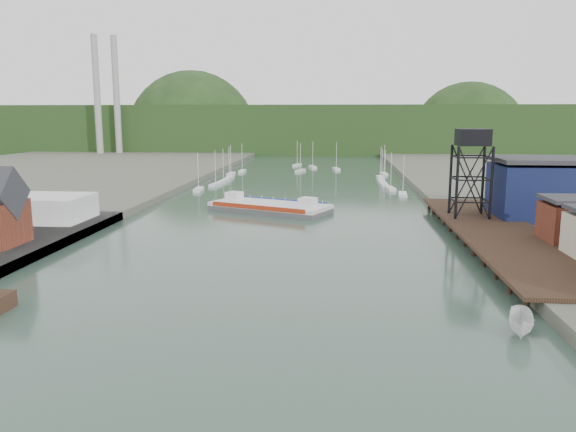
# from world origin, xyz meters

# --- Properties ---
(ground) EXTENTS (600.00, 600.00, 0.00)m
(ground) POSITION_xyz_m (0.00, 0.00, 0.00)
(ground) COLOR #2A4135
(ground) RESTS_ON ground
(east_pier) EXTENTS (14.00, 70.00, 2.45)m
(east_pier) POSITION_xyz_m (37.00, 45.00, 1.90)
(east_pier) COLOR black
(east_pier) RESTS_ON ground
(white_shed) EXTENTS (18.00, 12.00, 4.50)m
(white_shed) POSITION_xyz_m (-44.00, 50.00, 3.85)
(white_shed) COLOR silver
(white_shed) RESTS_ON west_quay
(lift_tower) EXTENTS (6.50, 6.50, 16.00)m
(lift_tower) POSITION_xyz_m (35.00, 58.00, 15.65)
(lift_tower) COLOR black
(lift_tower) RESTS_ON east_pier
(blue_shed) EXTENTS (20.50, 14.50, 11.30)m
(blue_shed) POSITION_xyz_m (50.00, 60.00, 7.06)
(blue_shed) COLOR #0C1A38
(blue_shed) RESTS_ON east_land
(marina_sailboats) EXTENTS (57.71, 92.65, 0.90)m
(marina_sailboats) POSITION_xyz_m (0.08, 138.46, 0.35)
(marina_sailboats) COLOR silver
(marina_sailboats) RESTS_ON ground
(smokestacks) EXTENTS (11.20, 8.20, 60.00)m
(smokestacks) POSITION_xyz_m (-106.00, 232.50, 30.00)
(smokestacks) COLOR #9B9C97
(smokestacks) RESTS_ON ground
(distant_hills) EXTENTS (500.00, 120.00, 80.00)m
(distant_hills) POSITION_xyz_m (-3.98, 301.35, 10.38)
(distant_hills) COLOR #1C3216
(distant_hills) RESTS_ON ground
(chain_ferry) EXTENTS (27.68, 19.85, 3.70)m
(chain_ferry) POSITION_xyz_m (-3.85, 72.03, 1.06)
(chain_ferry) COLOR #4A4B4D
(chain_ferry) RESTS_ON ground
(motorboat) EXTENTS (3.86, 6.40, 2.32)m
(motorboat) POSITION_xyz_m (28.26, 5.10, 1.16)
(motorboat) COLOR silver
(motorboat) RESTS_ON ground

